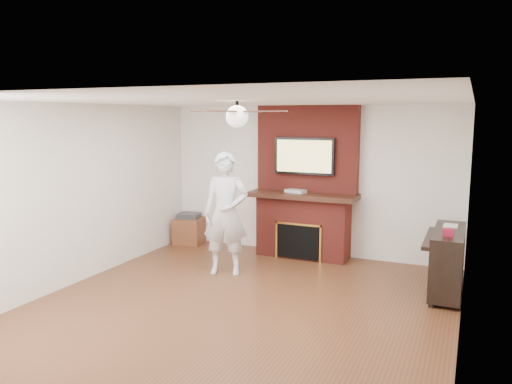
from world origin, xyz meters
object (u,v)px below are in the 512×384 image
at_px(person, 226,214).
at_px(side_table, 189,229).
at_px(piano, 447,260).
at_px(fireplace, 305,197).

bearing_deg(person, side_table, 120.49).
xyz_separation_m(person, side_table, (-1.44, 1.31, -0.65)).
bearing_deg(piano, person, -172.41).
distance_m(fireplace, side_table, 2.32).
height_order(side_table, piano, piano).
bearing_deg(person, piano, -9.61).
xyz_separation_m(fireplace, side_table, (-2.20, -0.07, -0.74)).
distance_m(person, piano, 3.11).
relative_size(person, piano, 1.38).
relative_size(fireplace, person, 1.38).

